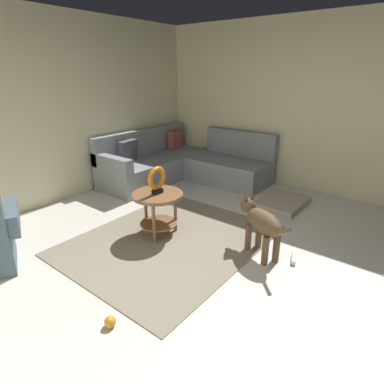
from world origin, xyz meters
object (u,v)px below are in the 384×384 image
Objects in this scene: side_table at (158,203)px; torus_sculpture at (157,179)px; dog_bed_mat at (282,202)px; dog_toy_ball at (110,322)px; dog_toy_rope at (294,259)px; dog at (261,223)px; sectional_couch at (182,164)px.

side_table is 1.84× the size of torus_sculpture.
dog_bed_mat is 8.57× the size of dog_toy_ball.
dog_toy_ball is 1.95m from dog_toy_rope.
dog_toy_ball is (-1.34, -0.75, -0.37)m from side_table.
dog_bed_mat is 1.04× the size of dog.
sectional_couch is at bearing 89.84° from dog_bed_mat.
dog is (0.35, -1.17, -0.33)m from torus_sculpture.
torus_sculpture is 1.83× the size of dog_toy_rope.
sectional_couch reaches higher than dog_bed_mat.
torus_sculpture is at bearing 155.13° from dog_bed_mat.
dog_toy_rope is (1.78, -0.79, -0.02)m from dog_toy_ball.
dog_bed_mat is at bearing -24.87° from torus_sculpture.
dog_toy_ball is at bearing -149.37° from sectional_couch.
torus_sculpture is 2.08m from dog_bed_mat.
dog is at bearing -73.30° from torus_sculpture.
dog is at bearing 104.09° from dog_toy_rope.
dog_toy_ball reaches higher than dog_bed_mat.
side_table is (-1.80, -1.11, 0.13)m from sectional_couch.
torus_sculpture is at bearing 0.00° from side_table.
dog_toy_rope is at bearing -152.50° from dog_bed_mat.
dog_toy_ball is at bearing -150.91° from torus_sculpture.
dog_bed_mat is at bearing 27.50° from dog_toy_rope.
torus_sculpture is 1.27m from dog.
dog_toy_rope is (0.09, -0.36, -0.35)m from dog.
torus_sculpture is at bearing 134.78° from dog.
dog is at bearing -166.70° from dog_bed_mat.
dog_bed_mat is 3.13m from dog_toy_ball.
dog_bed_mat is 1.52m from dog_toy_rope.
dog_bed_mat is at bearing -90.16° from sectional_couch.
side_table is 0.75× the size of dog_bed_mat.
sectional_couch reaches higher than dog_toy_rope.
side_table is 2.01m from dog_bed_mat.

